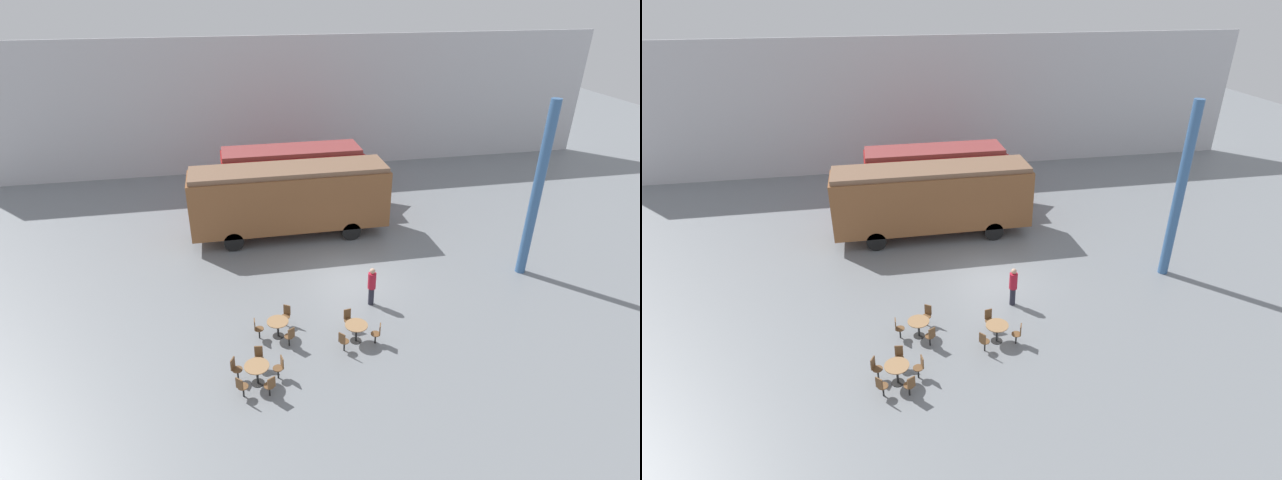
# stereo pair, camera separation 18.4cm
# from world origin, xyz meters

# --- Properties ---
(ground_plane) EXTENTS (80.00, 80.00, 0.00)m
(ground_plane) POSITION_xyz_m (0.00, 0.00, 0.00)
(ground_plane) COLOR gray
(backdrop_wall) EXTENTS (44.00, 0.15, 9.00)m
(backdrop_wall) POSITION_xyz_m (0.00, 15.71, 4.50)
(backdrop_wall) COLOR silver
(backdrop_wall) RESTS_ON ground_plane
(streamlined_locomotive) EXTENTS (9.85, 2.51, 3.62)m
(streamlined_locomotive) POSITION_xyz_m (-0.63, 8.63, 2.13)
(streamlined_locomotive) COLOR maroon
(streamlined_locomotive) RESTS_ON ground_plane
(passenger_coach_wooden) EXTENTS (10.13, 2.53, 3.82)m
(passenger_coach_wooden) POSITION_xyz_m (-2.03, 4.87, 2.21)
(passenger_coach_wooden) COLOR brown
(passenger_coach_wooden) RESTS_ON ground_plane
(cafe_table_near) EXTENTS (0.86, 0.86, 0.76)m
(cafe_table_near) POSITION_xyz_m (-0.89, -4.38, 0.59)
(cafe_table_near) COLOR black
(cafe_table_near) RESTS_ON ground_plane
(cafe_table_mid) EXTENTS (0.85, 0.85, 0.78)m
(cafe_table_mid) POSITION_xyz_m (-4.73, -5.90, 0.61)
(cafe_table_mid) COLOR black
(cafe_table_mid) RESTS_ON ground_plane
(cafe_table_far) EXTENTS (0.83, 0.83, 0.71)m
(cafe_table_far) POSITION_xyz_m (-3.74, -3.52, 0.55)
(cafe_table_far) COLOR black
(cafe_table_far) RESTS_ON ground_plane
(cafe_chair_0) EXTENTS (0.36, 0.37, 0.87)m
(cafe_chair_0) POSITION_xyz_m (-1.01, -3.59, 0.51)
(cafe_chair_0) COLOR black
(cafe_chair_0) RESTS_ON ground_plane
(cafe_chair_1) EXTENTS (0.41, 0.40, 0.87)m
(cafe_chair_1) POSITION_xyz_m (-1.52, -4.88, 0.51)
(cafe_chair_1) COLOR black
(cafe_chair_1) RESTS_ON ground_plane
(cafe_chair_2) EXTENTS (0.39, 0.38, 0.87)m
(cafe_chair_2) POSITION_xyz_m (-0.14, -4.67, 0.51)
(cafe_chair_2) COLOR black
(cafe_chair_2) RESTS_ON ground_plane
(cafe_chair_3) EXTENTS (0.40, 0.39, 0.87)m
(cafe_chair_3) POSITION_xyz_m (-5.44, -5.54, 0.51)
(cafe_chair_3) COLOR black
(cafe_chair_3) RESTS_ON ground_plane
(cafe_chair_4) EXTENTS (0.40, 0.40, 0.87)m
(cafe_chair_4) POSITION_xyz_m (-5.29, -6.47, 0.51)
(cafe_chair_4) COLOR black
(cafe_chair_4) RESTS_ON ground_plane
(cafe_chair_5) EXTENTS (0.39, 0.40, 0.87)m
(cafe_chair_5) POSITION_xyz_m (-4.37, -6.61, 0.51)
(cafe_chair_5) COLOR black
(cafe_chair_5) RESTS_ON ground_plane
(cafe_chair_6) EXTENTS (0.37, 0.36, 0.87)m
(cafe_chair_6) POSITION_xyz_m (-3.95, -5.77, 0.51)
(cafe_chair_6) COLOR black
(cafe_chair_6) RESTS_ON ground_plane
(cafe_chair_7) EXTENTS (0.36, 0.37, 0.87)m
(cafe_chair_7) POSITION_xyz_m (-4.61, -5.11, 0.51)
(cafe_chair_7) COLOR black
(cafe_chair_7) RESTS_ON ground_plane
(cafe_chair_8) EXTENTS (0.39, 0.40, 0.87)m
(cafe_chair_8) POSITION_xyz_m (-3.33, -2.85, 0.51)
(cafe_chair_8) COLOR black
(cafe_chair_8) RESTS_ON ground_plane
(cafe_chair_9) EXTENTS (0.36, 0.36, 0.87)m
(cafe_chair_9) POSITION_xyz_m (-4.53, -3.50, 0.51)
(cafe_chair_9) COLOR black
(cafe_chair_9) RESTS_ON ground_plane
(cafe_chair_10) EXTENTS (0.39, 0.40, 0.87)m
(cafe_chair_10) POSITION_xyz_m (-3.37, -4.22, 0.51)
(cafe_chair_10) COLOR black
(cafe_chair_10) RESTS_ON ground_plane
(visitor_person) EXTENTS (0.34, 0.34, 1.73)m
(visitor_person) POSITION_xyz_m (0.36, -2.14, 0.94)
(visitor_person) COLOR #262633
(visitor_person) RESTS_ON ground_plane
(support_pillar) EXTENTS (0.44, 0.44, 8.00)m
(support_pillar) POSITION_xyz_m (8.00, -0.94, 4.00)
(support_pillar) COLOR #386093
(support_pillar) RESTS_ON ground_plane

